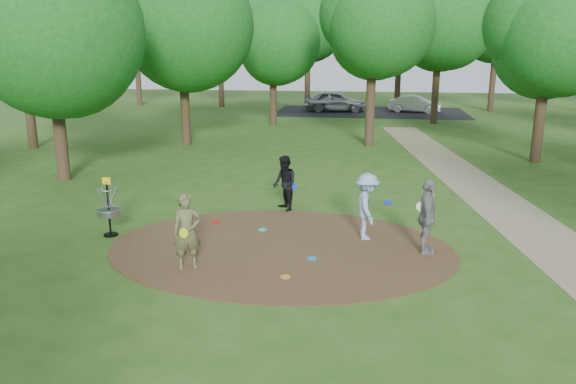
# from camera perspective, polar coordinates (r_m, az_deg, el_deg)

# --- Properties ---
(ground) EXTENTS (100.00, 100.00, 0.00)m
(ground) POSITION_cam_1_polar(r_m,az_deg,el_deg) (13.64, -0.74, -5.73)
(ground) COLOR #2D5119
(ground) RESTS_ON ground
(dirt_clearing) EXTENTS (8.40, 8.40, 0.02)m
(dirt_clearing) POSITION_cam_1_polar(r_m,az_deg,el_deg) (13.64, -0.74, -5.69)
(dirt_clearing) COLOR #47301C
(dirt_clearing) RESTS_ON ground
(footpath) EXTENTS (7.55, 39.89, 0.01)m
(footpath) POSITION_cam_1_polar(r_m,az_deg,el_deg) (16.01, 24.20, -3.94)
(footpath) COLOR #8C7A5B
(footpath) RESTS_ON ground
(parking_lot) EXTENTS (14.00, 8.00, 0.01)m
(parking_lot) POSITION_cam_1_polar(r_m,az_deg,el_deg) (42.89, 8.37, 8.05)
(parking_lot) COLOR black
(parking_lot) RESTS_ON ground
(player_observer_with_disc) EXTENTS (0.72, 0.61, 1.68)m
(player_observer_with_disc) POSITION_cam_1_polar(r_m,az_deg,el_deg) (12.38, -10.21, -3.98)
(player_observer_with_disc) COLOR brown
(player_observer_with_disc) RESTS_ON ground
(player_throwing_with_disc) EXTENTS (1.06, 1.18, 1.70)m
(player_throwing_with_disc) POSITION_cam_1_polar(r_m,az_deg,el_deg) (14.17, 8.02, -1.48)
(player_throwing_with_disc) COLOR #8CA9D2
(player_throwing_with_disc) RESTS_ON ground
(player_walking_with_disc) EXTENTS (0.94, 1.00, 1.64)m
(player_walking_with_disc) POSITION_cam_1_polar(r_m,az_deg,el_deg) (16.53, -0.34, 0.87)
(player_walking_with_disc) COLOR black
(player_walking_with_disc) RESTS_ON ground
(player_waiting_with_disc) EXTENTS (0.51, 1.07, 1.79)m
(player_waiting_with_disc) POSITION_cam_1_polar(r_m,az_deg,el_deg) (13.42, 13.95, -2.48)
(player_waiting_with_disc) COLOR gray
(player_waiting_with_disc) RESTS_ON ground
(disc_ground_cyan) EXTENTS (0.22, 0.22, 0.02)m
(disc_ground_cyan) POSITION_cam_1_polar(r_m,az_deg,el_deg) (14.91, -2.59, -3.84)
(disc_ground_cyan) COLOR #1BDAC2
(disc_ground_cyan) RESTS_ON dirt_clearing
(disc_ground_blue) EXTENTS (0.22, 0.22, 0.02)m
(disc_ground_blue) POSITION_cam_1_polar(r_m,az_deg,el_deg) (12.95, 2.43, -6.74)
(disc_ground_blue) COLOR #0D88E5
(disc_ground_blue) RESTS_ON dirt_clearing
(disc_ground_red) EXTENTS (0.22, 0.22, 0.02)m
(disc_ground_red) POSITION_cam_1_polar(r_m,az_deg,el_deg) (15.64, -7.32, -3.06)
(disc_ground_red) COLOR red
(disc_ground_red) RESTS_ON dirt_clearing
(car_left) EXTENTS (4.70, 2.22, 1.55)m
(car_left) POSITION_cam_1_polar(r_m,az_deg,el_deg) (42.81, 4.81, 9.18)
(car_left) COLOR #95969C
(car_left) RESTS_ON ground
(car_right) EXTENTS (4.01, 2.22, 1.25)m
(car_right) POSITION_cam_1_polar(r_m,az_deg,el_deg) (43.08, 12.78, 8.71)
(car_right) COLOR #B5B8BE
(car_right) RESTS_ON ground
(disc_ground_orange) EXTENTS (0.22, 0.22, 0.02)m
(disc_ground_orange) POSITION_cam_1_polar(r_m,az_deg,el_deg) (11.94, -0.25, -8.61)
(disc_ground_orange) COLOR orange
(disc_ground_orange) RESTS_ON dirt_clearing
(disc_golf_basket) EXTENTS (0.63, 0.63, 1.54)m
(disc_golf_basket) POSITION_cam_1_polar(r_m,az_deg,el_deg) (15.00, -17.80, -1.06)
(disc_golf_basket) COLOR black
(disc_golf_basket) RESTS_ON ground
(tree_ring) EXTENTS (36.83, 45.26, 8.78)m
(tree_ring) POSITION_cam_1_polar(r_m,az_deg,el_deg) (21.94, 6.70, 15.60)
(tree_ring) COLOR #332316
(tree_ring) RESTS_ON ground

